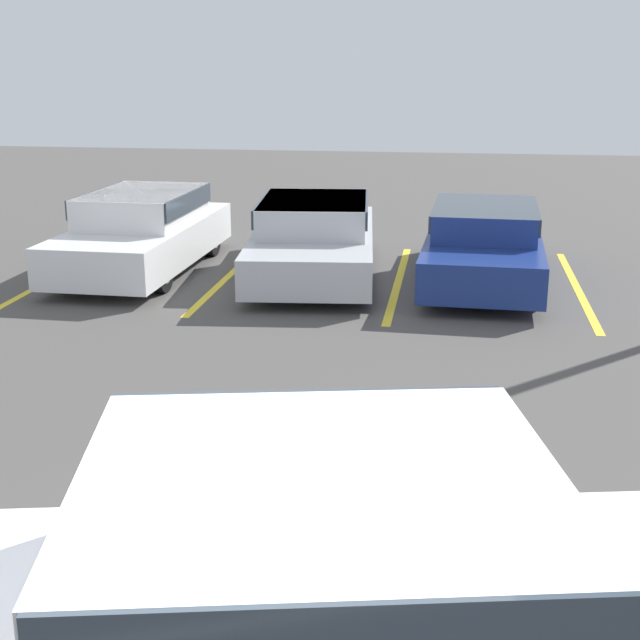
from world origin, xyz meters
The scene contains 7 objects.
stall_stripe_a centered at (-5.31, 10.28, 0.00)m, with size 0.12×4.89×0.01m, color yellow.
stall_stripe_b centered at (-2.61, 10.28, 0.00)m, with size 0.12×4.89×0.01m, color yellow.
stall_stripe_c centered at (0.08, 10.28, 0.00)m, with size 0.12×4.89×0.01m, color yellow.
stall_stripe_d centered at (2.78, 10.28, 0.00)m, with size 0.12×4.89×0.01m, color yellow.
parked_sedan_a centered at (-4.07, 10.43, 0.68)m, with size 1.81×4.49×1.28m.
parked_sedan_b centered at (-1.29, 10.55, 0.64)m, with size 2.29×4.80×1.20m.
parked_sedan_c centered at (1.37, 10.53, 0.63)m, with size 1.88×4.57×1.17m.
Camera 1 is at (0.90, -3.18, 3.34)m, focal length 50.00 mm.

